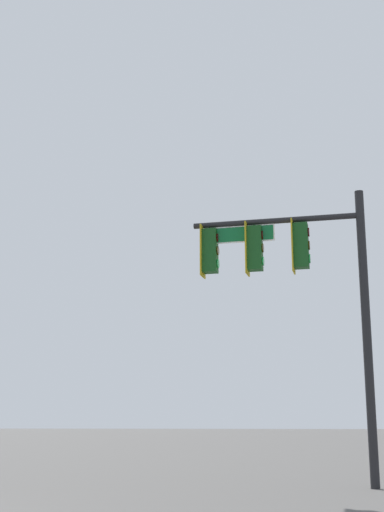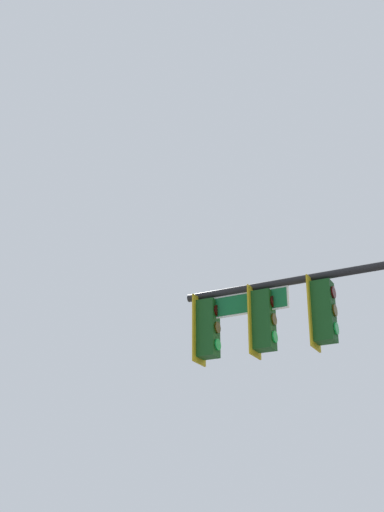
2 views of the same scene
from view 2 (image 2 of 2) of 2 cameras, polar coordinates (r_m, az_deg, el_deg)
signal_pole_near at (r=12.58m, az=9.62°, el=-7.37°), size 4.20×0.63×6.86m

